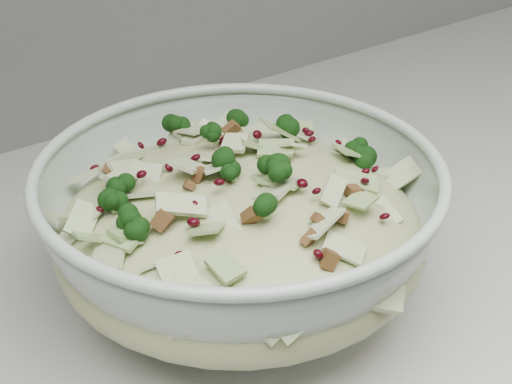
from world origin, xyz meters
The scene contains 2 objects.
mixing_bowl centered at (0.43, 1.60, 0.97)m, with size 0.41×0.41×0.13m.
salad centered at (0.43, 1.60, 0.99)m, with size 0.35×0.35×0.13m.
Camera 1 is at (0.15, 1.22, 1.28)m, focal length 50.00 mm.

